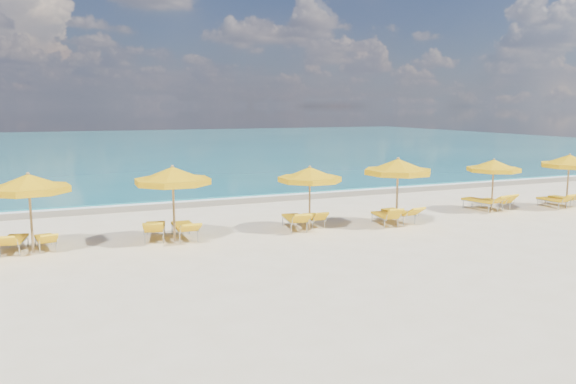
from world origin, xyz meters
name	(u,v)px	position (x,y,z in m)	size (l,w,h in m)	color
ground_plane	(304,230)	(0.00, 0.00, 0.00)	(120.00, 120.00, 0.00)	beige
ocean	(131,146)	(0.00, 48.00, 0.00)	(120.00, 80.00, 0.30)	#146871
wet_sand_band	(241,199)	(0.00, 7.40, 0.00)	(120.00, 2.60, 0.01)	tan
foam_line	(236,197)	(0.00, 8.20, 0.00)	(120.00, 1.20, 0.03)	white
whitecap_near	(96,182)	(-6.00, 17.00, 0.00)	(14.00, 0.36, 0.05)	white
whitecap_far	(272,162)	(8.00, 24.00, 0.00)	(18.00, 0.30, 0.05)	white
umbrella_2	(29,184)	(-9.00, 0.37, 2.14)	(3.01, 3.01, 2.51)	#A68553
umbrella_3	(173,176)	(-4.69, 0.12, 2.19)	(3.29, 3.29, 2.57)	#A68553
umbrella_4	(310,175)	(0.25, 0.06, 2.01)	(2.98, 2.98, 2.36)	#A68553
umbrella_5	(398,167)	(3.62, -0.52, 2.21)	(3.17, 3.17, 2.59)	#A68553
umbrella_6	(494,166)	(9.09, 0.41, 1.94)	(2.35, 2.35, 2.27)	#A68553
umbrella_7	(569,162)	(12.59, -0.39, 2.07)	(3.14, 3.14, 2.43)	#A68553
lounger_2_left	(14,245)	(-9.55, 0.68, 0.22)	(0.89, 1.91, 0.76)	#A5A8AD
lounger_2_right	(46,243)	(-8.64, 0.66, 0.20)	(0.75, 1.68, 0.69)	#A5A8AD
lounger_3_left	(155,232)	(-5.23, 0.70, 0.24)	(1.07, 2.12, 0.84)	#A5A8AD
lounger_3_right	(185,232)	(-4.28, 0.39, 0.24)	(0.71, 2.08, 0.78)	#A5A8AD
lounger_4_left	(295,223)	(-0.24, 0.29, 0.24)	(0.92, 2.05, 0.81)	#A5A8AD
lounger_4_right	(314,221)	(0.69, 0.59, 0.20)	(0.70, 1.65, 0.70)	#A5A8AD
lounger_5_left	(385,219)	(3.22, -0.36, 0.22)	(0.83, 1.81, 0.83)	#A5A8AD
lounger_5_right	(399,216)	(4.04, -0.10, 0.23)	(0.82, 1.99, 0.78)	#A5A8AD
lounger_6_left	(481,205)	(8.75, 0.67, 0.25)	(1.05, 2.13, 0.83)	#A5A8AD
lounger_6_right	(496,204)	(9.62, 0.68, 0.21)	(0.81, 1.69, 0.78)	#A5A8AD
lounger_7_left	(553,203)	(12.14, -0.06, 0.21)	(0.63, 1.71, 0.75)	#A5A8AD
lounger_7_right	(564,201)	(13.09, 0.18, 0.20)	(0.69, 1.65, 0.73)	#A5A8AD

